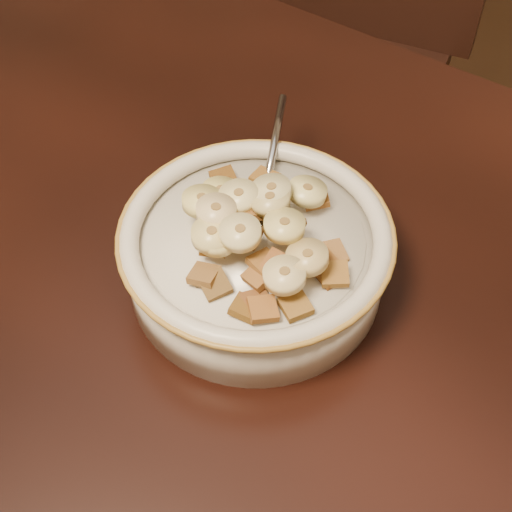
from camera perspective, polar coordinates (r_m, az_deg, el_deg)
The scene contains 41 objects.
table at distance 0.65m, azimuth -15.61°, elevation -1.22°, with size 1.40×0.90×0.04m, color black.
chair at distance 1.28m, azimuth 4.15°, elevation 14.82°, with size 0.43×0.43×0.96m, color black.
cereal_bowl at distance 0.58m, azimuth -0.00°, elevation -0.33°, with size 0.21×0.21×0.05m, color silver.
milk at distance 0.56m, azimuth -0.00°, elevation 1.29°, with size 0.17×0.17×0.00m, color silver.
spoon at distance 0.58m, azimuth 0.53°, elevation 4.04°, with size 0.04×0.05×0.01m, color #9C9FA3.
cereal_square_0 at distance 0.51m, azimuth -0.01°, elevation -3.76°, with size 0.02×0.02×0.01m, color brown.
cereal_square_1 at distance 0.56m, azimuth -1.40°, elevation 4.49°, with size 0.02×0.02×0.01m, color #986221.
cereal_square_2 at distance 0.58m, azimuth 4.82°, elevation 4.65°, with size 0.02×0.02×0.01m, color brown.
cereal_square_3 at distance 0.52m, azimuth 1.71°, elevation -0.70°, with size 0.02×0.02×0.01m, color brown.
cereal_square_4 at distance 0.51m, azimuth -0.83°, elevation -4.17°, with size 0.02×0.02×0.01m, color brown.
cereal_square_5 at distance 0.53m, azimuth -0.72°, elevation 1.68°, with size 0.02×0.02×0.01m, color brown.
cereal_square_6 at distance 0.52m, azimuth 0.66°, elevation -0.54°, with size 0.02×0.02×0.01m, color brown.
cereal_square_7 at distance 0.52m, azimuth -3.29°, elevation -2.33°, with size 0.02×0.02×0.01m, color brown.
cereal_square_8 at distance 0.56m, azimuth 1.17°, elevation 4.59°, with size 0.02×0.02×0.01m, color #8B5F17.
cereal_square_9 at distance 0.52m, azimuth -4.17°, elevation -1.51°, with size 0.02×0.02×0.01m, color brown.
cereal_square_10 at distance 0.59m, azimuth 0.71°, elevation 6.25°, with size 0.02×0.02×0.01m, color brown.
cereal_square_11 at distance 0.52m, azimuth 0.27°, elevation -1.56°, with size 0.02×0.02×0.01m, color brown.
cereal_square_12 at distance 0.59m, azimuth -2.62°, elevation 6.23°, with size 0.02×0.02×0.01m, color brown.
cereal_square_13 at distance 0.53m, azimuth 6.32°, elevation -1.44°, with size 0.02×0.02×0.01m, color brown.
cereal_square_14 at distance 0.54m, azimuth 6.10°, elevation 0.24°, with size 0.02×0.02×0.01m, color #986134.
cereal_square_15 at distance 0.54m, azimuth 2.70°, elevation 2.25°, with size 0.02×0.02×0.01m, color brown.
cereal_square_16 at distance 0.51m, azimuth 3.20°, elevation -4.03°, with size 0.02×0.02×0.01m, color brown.
cereal_square_17 at distance 0.57m, azimuth -1.48°, elevation 4.92°, with size 0.02×0.02×0.01m, color brown.
cereal_square_18 at distance 0.53m, azimuth 5.96°, elevation -1.41°, with size 0.02×0.02×0.01m, color brown.
cereal_square_19 at distance 0.55m, azimuth -0.51°, elevation 3.82°, with size 0.02×0.02×0.01m, color brown.
cereal_square_20 at distance 0.53m, azimuth -3.43°, elevation 0.98°, with size 0.02×0.02×0.01m, color brown.
cereal_square_21 at distance 0.50m, azimuth 0.56°, elevation -4.27°, with size 0.02×0.02×0.01m, color #946128.
cereal_square_22 at distance 0.53m, azimuth 5.31°, elevation -0.50°, with size 0.02×0.02×0.01m, color brown.
banana_slice_0 at distance 0.53m, azimuth -3.16°, elevation 1.49°, with size 0.03×0.03×0.01m, color #FFF497.
banana_slice_1 at distance 0.55m, azimuth 1.24°, elevation 5.24°, with size 0.03×0.03×0.01m, color #C9B986.
banana_slice_2 at distance 0.50m, azimuth 2.29°, elevation -1.55°, with size 0.03×0.03×0.01m, color #F6E5A5.
banana_slice_3 at distance 0.56m, azimuth -2.79°, elevation 5.05°, with size 0.03×0.03×0.01m, color #FAEB85.
banana_slice_4 at distance 0.52m, azimuth -3.54°, elevation 1.71°, with size 0.03×0.03×0.01m, color #ECD078.
banana_slice_5 at distance 0.51m, azimuth 4.13°, elevation -0.11°, with size 0.03×0.03×0.01m, color tan.
banana_slice_6 at distance 0.57m, azimuth 4.14°, elevation 5.18°, with size 0.03×0.03×0.01m, color #FDEC9E.
banana_slice_7 at distance 0.54m, azimuth -3.21°, elevation 3.61°, with size 0.03×0.03×0.01m, color beige.
banana_slice_8 at distance 0.55m, azimuth -4.34°, elevation 4.41°, with size 0.03×0.03×0.01m, color #E4D985.
banana_slice_9 at distance 0.55m, azimuth -1.39°, elevation 4.77°, with size 0.03×0.03×0.01m, color #F2E58E.
banana_slice_10 at distance 0.52m, azimuth 2.29°, elevation 2.43°, with size 0.03×0.03×0.01m, color #D7CA6D.
banana_slice_11 at distance 0.52m, azimuth -1.27°, elevation 1.87°, with size 0.03×0.03×0.01m, color #FFF1A0.
banana_slice_12 at distance 0.54m, azimuth 1.11°, elevation 4.50°, with size 0.03×0.03×0.01m, color tan.
Camera 1 is at (0.36, -0.23, 1.22)m, focal length 50.00 mm.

